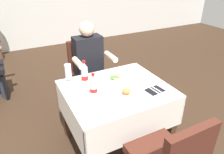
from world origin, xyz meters
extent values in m
plane|color=#382619|center=(0.00, 0.00, 0.00)|extent=(11.00, 11.00, 0.00)
cube|color=white|center=(-0.11, -0.10, 0.73)|extent=(1.05, 0.89, 0.02)
cube|color=white|center=(-0.11, -0.53, 0.56)|extent=(1.05, 0.02, 0.32)
cube|color=white|center=(-0.11, 0.34, 0.56)|extent=(1.05, 0.02, 0.32)
cube|color=white|center=(-0.62, -0.10, 0.56)|extent=(0.02, 0.89, 0.32)
cube|color=white|center=(0.41, -0.10, 0.56)|extent=(0.02, 0.89, 0.32)
cube|color=#472D1E|center=(0.36, -0.48, 0.36)|extent=(0.07, 0.07, 0.72)
cube|color=#472D1E|center=(-0.57, 0.29, 0.36)|extent=(0.07, 0.07, 0.72)
cube|color=#472D1E|center=(0.36, 0.29, 0.36)|extent=(0.07, 0.07, 0.72)
cube|color=#4C2319|center=(-0.11, 0.65, 0.49)|extent=(0.44, 0.44, 0.08)
cube|color=#4C2319|center=(-0.11, 0.90, 0.75)|extent=(0.42, 0.06, 0.44)
cube|color=black|center=(-0.28, 0.48, 0.23)|extent=(0.04, 0.04, 0.45)
cube|color=black|center=(0.06, 0.48, 0.23)|extent=(0.04, 0.04, 0.45)
cube|color=black|center=(-0.28, 0.82, 0.23)|extent=(0.04, 0.04, 0.45)
cube|color=black|center=(0.06, 0.82, 0.23)|extent=(0.04, 0.04, 0.45)
cylinder|color=#282D42|center=(-0.18, 0.44, 0.23)|extent=(0.10, 0.10, 0.45)
cylinder|color=#282D42|center=(-0.02, 0.44, 0.23)|extent=(0.10, 0.10, 0.45)
cube|color=#282D42|center=(-0.10, 0.61, 0.51)|extent=(0.34, 0.36, 0.12)
cube|color=black|center=(-0.10, 0.69, 0.82)|extent=(0.36, 0.20, 0.50)
sphere|color=beige|center=(-0.10, 0.69, 1.17)|extent=(0.19, 0.19, 0.19)
cylinder|color=beige|center=(-0.32, 0.46, 0.85)|extent=(0.07, 0.26, 0.07)
cylinder|color=beige|center=(0.11, 0.46, 0.85)|extent=(0.07, 0.26, 0.07)
cube|color=white|center=(-0.09, -0.25, 0.74)|extent=(0.25, 0.25, 0.01)
ellipsoid|color=#99602D|center=(-0.07, -0.23, 0.77)|extent=(0.09, 0.07, 0.04)
ellipsoid|color=#B77A38|center=(-0.08, -0.26, 0.78)|extent=(0.10, 0.10, 0.06)
ellipsoid|color=#C14C33|center=(-0.09, -0.26, 0.77)|extent=(0.08, 0.06, 0.03)
cube|color=white|center=(-0.03, 0.04, 0.74)|extent=(0.24, 0.24, 0.01)
ellipsoid|color=#4C8E38|center=(-0.06, 0.07, 0.77)|extent=(0.08, 0.10, 0.04)
ellipsoid|color=gold|center=(0.01, 0.09, 0.77)|extent=(0.09, 0.09, 0.04)
cylinder|color=white|center=(-0.49, 0.26, 0.74)|extent=(0.07, 0.07, 0.01)
cylinder|color=white|center=(-0.49, 0.26, 0.76)|extent=(0.02, 0.02, 0.03)
cylinder|color=white|center=(-0.49, 0.26, 0.86)|extent=(0.07, 0.07, 0.16)
cylinder|color=#C68928|center=(-0.49, 0.26, 0.83)|extent=(0.06, 0.06, 0.11)
cylinder|color=silver|center=(-0.37, 0.10, 0.84)|extent=(0.07, 0.07, 0.21)
cylinder|color=red|center=(-0.37, 0.10, 0.83)|extent=(0.07, 0.07, 0.05)
cone|color=silver|center=(-0.37, 0.10, 0.97)|extent=(0.06, 0.06, 0.05)
cylinder|color=red|center=(-0.37, 0.10, 1.01)|extent=(0.03, 0.03, 0.02)
cylinder|color=silver|center=(-0.37, -0.14, 0.83)|extent=(0.07, 0.07, 0.17)
cylinder|color=red|center=(-0.37, -0.14, 0.82)|extent=(0.07, 0.07, 0.04)
cone|color=silver|center=(-0.37, -0.14, 0.94)|extent=(0.06, 0.06, 0.05)
cylinder|color=red|center=(-0.37, -0.14, 0.98)|extent=(0.03, 0.03, 0.02)
cube|color=black|center=(0.21, -0.32, 0.74)|extent=(0.18, 0.15, 0.01)
cube|color=silver|center=(0.19, -0.32, 0.75)|extent=(0.04, 0.19, 0.01)
cube|color=silver|center=(0.23, -0.32, 0.75)|extent=(0.04, 0.19, 0.01)
cube|color=black|center=(-1.18, 1.46, 0.23)|extent=(0.04, 0.04, 0.45)
cube|color=black|center=(-1.18, 1.80, 0.23)|extent=(0.04, 0.04, 0.45)
cylinder|color=#282D42|center=(-1.21, 1.55, 0.23)|extent=(0.10, 0.10, 0.45)
cylinder|color=#282D42|center=(-1.21, 1.71, 0.23)|extent=(0.10, 0.10, 0.45)
camera|label=1|loc=(-1.00, -1.74, 1.84)|focal=33.89mm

